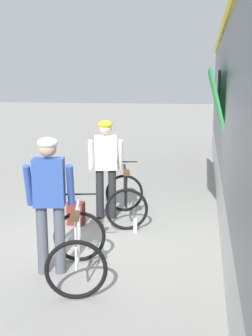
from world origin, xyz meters
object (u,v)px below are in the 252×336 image
object	(u,v)px
cyclist_near_in_blue	(49,194)
water_bottle_near_the_bikes	(135,225)
cyclist_far_in_white	(106,161)
bicycle_far_black	(125,198)
backpack_on_platform	(76,213)
bicycle_near_white	(78,248)

from	to	relation	value
cyclist_near_in_blue	water_bottle_near_the_bikes	size ratio (longest dim) A/B	7.75
cyclist_far_in_white	bicycle_far_black	world-z (taller)	cyclist_far_in_white
cyclist_near_in_blue	water_bottle_near_the_bikes	world-z (taller)	cyclist_near_in_blue
cyclist_far_in_white	backpack_on_platform	world-z (taller)	cyclist_far_in_white
bicycle_far_black	water_bottle_near_the_bikes	size ratio (longest dim) A/B	5.29
cyclist_far_in_white	bicycle_near_white	xyz separation A→B (m)	(0.20, -2.36, -0.65)
cyclist_near_in_blue	bicycle_far_black	xyz separation A→B (m)	(0.55, 2.21, -0.65)
bicycle_near_white	water_bottle_near_the_bikes	xyz separation A→B (m)	(0.43, 1.76, -0.29)
backpack_on_platform	bicycle_far_black	bearing A→B (deg)	28.07
bicycle_far_black	water_bottle_near_the_bikes	world-z (taller)	bicycle_far_black
bicycle_far_black	cyclist_near_in_blue	bearing A→B (deg)	-103.85
cyclist_near_in_blue	water_bottle_near_the_bikes	distance (m)	2.07
water_bottle_near_the_bikes	cyclist_far_in_white	bearing A→B (deg)	136.31
bicycle_far_black	cyclist_far_in_white	bearing A→B (deg)	173.16
cyclist_far_in_white	backpack_on_platform	bearing A→B (deg)	-134.67
bicycle_near_white	backpack_on_platform	xyz separation A→B (m)	(-0.63, 1.92, -0.20)
cyclist_near_in_blue	bicycle_near_white	size ratio (longest dim) A/B	1.45
backpack_on_platform	water_bottle_near_the_bikes	size ratio (longest dim) A/B	1.76
bicycle_far_black	backpack_on_platform	size ratio (longest dim) A/B	3.01
bicycle_near_white	backpack_on_platform	world-z (taller)	bicycle_near_white
backpack_on_platform	cyclist_near_in_blue	bearing A→B (deg)	-80.59
water_bottle_near_the_bikes	cyclist_near_in_blue	bearing A→B (deg)	-116.24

